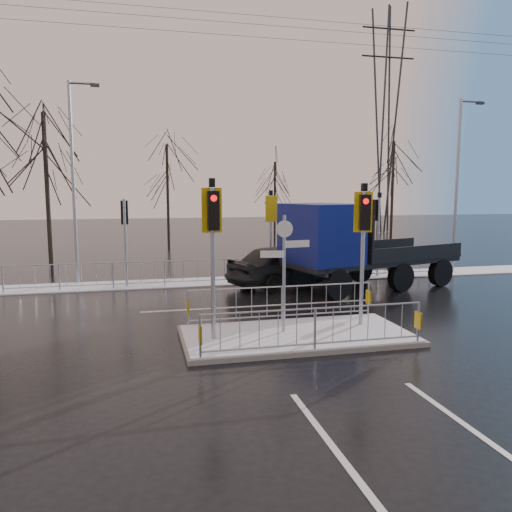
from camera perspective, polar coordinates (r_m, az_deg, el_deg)
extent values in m
plane|color=black|center=(13.33, 4.66, -9.33)|extent=(120.00, 120.00, 0.00)
cube|color=silver|center=(21.45, -2.42, -2.82)|extent=(30.00, 2.00, 0.04)
cube|color=silver|center=(8.15, 8.78, -20.75)|extent=(0.12, 4.00, 0.01)
cube|color=silver|center=(9.24, 23.42, -17.74)|extent=(0.12, 4.00, 0.01)
cube|color=silver|center=(16.86, 0.67, -5.71)|extent=(8.00, 0.15, 0.01)
cube|color=slate|center=(13.31, 4.67, -9.08)|extent=(6.00, 3.00, 0.12)
cube|color=silver|center=(13.29, 4.67, -8.77)|extent=(5.85, 2.85, 0.03)
cube|color=gold|center=(11.28, -6.40, -8.93)|extent=(0.05, 0.28, 0.42)
cube|color=gold|center=(13.04, 18.06, -7.00)|extent=(0.05, 0.28, 0.42)
cube|color=gold|center=(13.94, -7.77, -5.77)|extent=(0.05, 0.28, 0.42)
cube|color=gold|center=(15.40, 12.73, -4.63)|extent=(0.05, 0.28, 0.42)
cylinder|color=#9397A1|center=(12.40, -4.96, -1.03)|extent=(0.11, 0.11, 3.80)
cube|color=black|center=(12.09, -4.91, 5.18)|extent=(0.28, 0.22, 0.95)
cylinder|color=red|center=(11.98, -4.85, 6.60)|extent=(0.16, 0.04, 0.16)
cube|color=gold|center=(12.34, -5.08, 5.23)|extent=(0.50, 0.03, 1.10)
cube|color=black|center=(12.26, -5.07, 8.34)|extent=(0.14, 0.14, 0.22)
cylinder|color=#9397A1|center=(14.01, 12.05, -0.40)|extent=(0.11, 0.11, 3.70)
cube|color=black|center=(13.71, 12.33, 4.89)|extent=(0.33, 0.28, 0.95)
cylinder|color=red|center=(13.60, 12.45, 6.13)|extent=(0.16, 0.08, 0.16)
cube|color=gold|center=(13.96, 12.14, 4.93)|extent=(0.49, 0.16, 1.10)
cube|color=black|center=(13.88, 12.27, 7.68)|extent=(0.14, 0.14, 0.22)
cylinder|color=#9397A1|center=(13.05, 3.22, -2.15)|extent=(0.09, 0.09, 3.10)
cube|color=silver|center=(13.04, 4.72, 1.38)|extent=(0.70, 0.14, 0.18)
cube|color=silver|center=(12.88, 1.87, 0.21)|extent=(0.62, 0.15, 0.18)
cylinder|color=silver|center=(12.88, 3.29, 3.10)|extent=(0.44, 0.03, 0.44)
cylinder|color=#9397A1|center=(20.55, -14.71, 1.47)|extent=(0.11, 0.11, 3.50)
cube|color=black|center=(20.64, -14.81, 4.84)|extent=(0.28, 0.22, 0.95)
cylinder|color=red|center=(20.74, -14.83, 5.68)|extent=(0.16, 0.04, 0.16)
cylinder|color=#9397A1|center=(21.25, 1.69, 2.04)|extent=(0.11, 0.11, 3.60)
cube|color=black|center=(21.34, 1.58, 5.43)|extent=(0.28, 0.22, 0.95)
cylinder|color=red|center=(21.44, 1.50, 6.24)|extent=(0.16, 0.04, 0.16)
cube|color=gold|center=(21.10, 1.75, 5.40)|extent=(0.50, 0.03, 1.10)
cube|color=black|center=(21.15, 1.71, 7.23)|extent=(0.14, 0.14, 0.22)
cylinder|color=#9397A1|center=(23.05, 13.80, 2.13)|extent=(0.11, 0.11, 3.50)
cube|color=black|center=(23.11, 13.59, 5.13)|extent=(0.33, 0.28, 0.95)
cylinder|color=red|center=(23.18, 13.43, 5.88)|extent=(0.16, 0.08, 0.16)
cube|color=black|center=(22.96, 13.94, 6.78)|extent=(0.14, 0.14, 0.22)
imported|color=black|center=(20.31, 3.62, -1.00)|extent=(5.45, 3.68, 1.72)
cylinder|color=black|center=(17.92, 9.29, -3.23)|extent=(1.15, 0.62, 1.10)
cylinder|color=black|center=(19.75, 5.08, -2.17)|extent=(1.15, 0.62, 1.10)
cylinder|color=black|center=(19.97, 16.22, -2.33)|extent=(1.15, 0.62, 1.10)
cylinder|color=black|center=(21.63, 11.84, -1.46)|extent=(1.15, 0.62, 1.10)
cylinder|color=black|center=(21.59, 20.33, -1.78)|extent=(1.15, 0.62, 1.10)
cylinder|color=black|center=(23.13, 15.96, -1.02)|extent=(1.15, 0.62, 1.10)
cube|color=black|center=(20.41, 13.09, -0.52)|extent=(7.70, 4.46, 0.18)
cube|color=navy|center=(18.66, 7.44, 2.56)|extent=(2.85, 3.16, 2.21)
cube|color=black|center=(19.29, 10.01, 3.98)|extent=(0.66, 2.13, 1.21)
cube|color=#2D3033|center=(18.42, 5.73, -1.31)|extent=(0.83, 2.47, 0.39)
cube|color=black|center=(21.22, 15.52, 0.12)|extent=(5.40, 3.89, 0.13)
cube|color=black|center=(19.53, 10.67, 2.25)|extent=(0.82, 2.57, 1.65)
cylinder|color=black|center=(24.97, -22.73, 6.51)|extent=(0.20, 0.20, 7.36)
cylinder|color=black|center=(34.19, -10.05, 6.68)|extent=(0.19, 0.19, 6.90)
cylinder|color=black|center=(37.49, 2.16, 6.15)|extent=(0.16, 0.16, 5.98)
cylinder|color=black|center=(37.69, 15.31, 6.95)|extent=(0.20, 0.20, 7.36)
cylinder|color=#9397A1|center=(25.20, 21.94, 7.28)|extent=(0.14, 0.14, 8.00)
cylinder|color=#9397A1|center=(25.81, 23.32, 15.91)|extent=(1.00, 0.10, 0.10)
cube|color=#2D3033|center=(26.09, 24.23, 15.65)|extent=(0.35, 0.18, 0.12)
cylinder|color=#9397A1|center=(21.79, -20.15, 7.68)|extent=(0.14, 0.14, 8.20)
cylinder|color=#9397A1|center=(22.14, -19.28, 18.13)|extent=(1.00, 0.10, 0.10)
cube|color=#2D3033|center=(22.09, -17.92, 18.08)|extent=(0.35, 0.18, 0.12)
cylinder|color=#2D3033|center=(48.71, 14.93, 14.47)|extent=(1.18, 1.18, 19.97)
cylinder|color=#2D3033|center=(48.17, 13.63, 14.59)|extent=(1.18, 1.18, 19.97)
cylinder|color=#2D3033|center=(47.67, 15.63, 14.61)|extent=(1.18, 1.18, 19.97)
cylinder|color=#2D3033|center=(47.11, 14.31, 14.74)|extent=(1.18, 1.18, 19.97)
cylinder|color=#2D3033|center=(48.95, 14.86, 21.11)|extent=(5.00, 0.16, 0.16)
cylinder|color=#2D3033|center=(49.58, 14.96, 23.81)|extent=(5.00, 0.16, 0.16)
cylinder|color=#2D3033|center=(44.17, -8.28, 24.03)|extent=(70.00, 0.03, 0.03)
cylinder|color=#2D3033|center=(44.47, -8.31, 25.27)|extent=(70.00, 0.03, 0.03)
cylinder|color=#2D3033|center=(44.69, -8.33, 26.12)|extent=(70.00, 0.03, 0.03)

